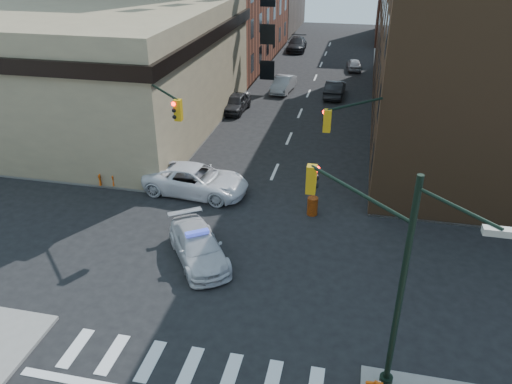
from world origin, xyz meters
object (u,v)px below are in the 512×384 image
at_px(pedestrian_b, 128,161).
at_px(pickup, 196,180).
at_px(barricade_nw_a, 108,179).
at_px(barrel_road, 312,206).
at_px(parked_car_enear, 335,89).
at_px(parked_car_wnear, 236,103).
at_px(police_car, 198,246).
at_px(parked_car_wfar, 283,84).
at_px(barrel_bank, 181,187).
at_px(pedestrian_a, 152,152).

bearing_deg(pedestrian_b, pickup, -3.52).
relative_size(pedestrian_b, barricade_nw_a, 1.44).
bearing_deg(barricade_nw_a, barrel_road, -11.95).
distance_m(pedestrian_b, barricade_nw_a, 2.06).
relative_size(pickup, parked_car_enear, 1.32).
bearing_deg(parked_car_wnear, parked_car_enear, 40.81).
bearing_deg(police_car, pickup, 75.12).
bearing_deg(parked_car_enear, pedestrian_b, 61.73).
height_order(parked_car_wfar, barrel_bank, parked_car_wfar).
bearing_deg(parked_car_wfar, pickup, -88.16).
bearing_deg(pedestrian_a, pedestrian_b, -106.14).
height_order(barrel_bank, barricade_nw_a, barrel_bank).
distance_m(police_car, parked_car_enear, 28.08).
bearing_deg(parked_car_enear, pickup, 75.11).
distance_m(parked_car_enear, barricade_nw_a, 24.82).
relative_size(pickup, barricade_nw_a, 5.64).
bearing_deg(barrel_road, barricade_nw_a, 177.05).
bearing_deg(pedestrian_a, parked_car_enear, 90.01).
height_order(pedestrian_a, barrel_road, pedestrian_a).
bearing_deg(police_car, pedestrian_a, 89.99).
xyz_separation_m(pedestrian_a, barrel_road, (10.93, -3.75, -0.63)).
relative_size(parked_car_wfar, barricade_nw_a, 4.11).
bearing_deg(pedestrian_a, parked_car_wfar, 103.52).
height_order(parked_car_enear, barricade_nw_a, parked_car_enear).
xyz_separation_m(parked_car_wnear, parked_car_enear, (8.00, 6.08, 0.02)).
relative_size(pedestrian_a, barrel_bank, 1.95).
bearing_deg(pedestrian_b, barricade_nw_a, -88.87).
height_order(pickup, parked_car_wfar, pickup).
relative_size(police_car, parked_car_enear, 1.07).
bearing_deg(pickup, pedestrian_b, 78.35).
height_order(pedestrian_a, barrel_bank, pedestrian_a).
height_order(parked_car_wnear, parked_car_enear, parked_car_enear).
relative_size(police_car, pedestrian_a, 2.51).
xyz_separation_m(parked_car_wnear, parked_car_wfar, (3.00, 6.73, -0.01)).
xyz_separation_m(parked_car_wfar, barrel_bank, (-2.32, -22.43, -0.23)).
distance_m(police_car, parked_car_wfar, 28.41).
distance_m(parked_car_wnear, barrel_road, 18.38).
distance_m(parked_car_enear, barrel_road, 22.38).
relative_size(parked_car_enear, pedestrian_a, 2.34).
height_order(pickup, barricade_nw_a, pickup).
distance_m(parked_car_wfar, barrel_road, 23.67).
bearing_deg(parked_car_wfar, police_car, -82.79).
bearing_deg(barrel_road, pickup, 171.41).
bearing_deg(pedestrian_a, parked_car_wnear, 108.31).
relative_size(pickup, barrel_bank, 6.03).
height_order(parked_car_wfar, pedestrian_b, pedestrian_b).
height_order(police_car, pickup, pickup).
bearing_deg(barrel_bank, parked_car_enear, 71.43).
xyz_separation_m(police_car, barrel_road, (4.78, 5.38, -0.21)).
xyz_separation_m(police_car, barrel_bank, (-3.04, 5.97, -0.22)).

